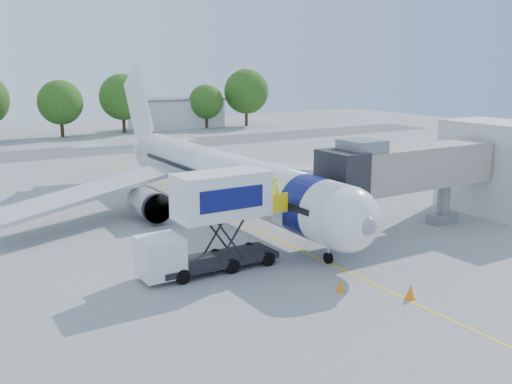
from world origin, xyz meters
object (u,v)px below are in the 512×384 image
aircraft (218,175)px  jet_bridge (400,170)px  ground_tug (396,290)px  catering_hiloader (211,223)px

aircraft → jet_bridge: bearing=-54.3°
jet_bridge → ground_tug: bearing=-135.5°
aircraft → catering_hiloader: aircraft is taller
catering_hiloader → ground_tug: size_ratio=2.36×
aircraft → ground_tug: size_ratio=10.37×
catering_hiloader → ground_tug: 10.43m
aircraft → jet_bridge: aircraft is taller
jet_bridge → catering_hiloader: jet_bridge is taller
ground_tug → jet_bridge: bearing=31.3°
aircraft → jet_bridge: 13.77m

